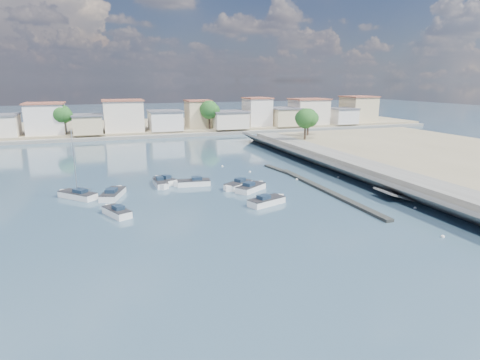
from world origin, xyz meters
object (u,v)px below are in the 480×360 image
Objects in this scene: motorboat_h at (268,201)px; motorboat_f at (164,181)px; motorboat_a at (116,212)px; sailboat at (76,195)px; motorboat_d at (237,185)px; motorboat_b at (252,188)px; motorboat_c at (192,183)px; motorboat_e at (114,194)px; motorboat_g at (161,184)px.

motorboat_f is at bearing 125.25° from motorboat_h.
motorboat_a is 9.82m from sailboat.
motorboat_b is at bearing -48.99° from motorboat_d.
motorboat_c is 4.49m from motorboat_f.
motorboat_a is at bearing 174.04° from motorboat_h.
motorboat_e is at bearing -168.67° from motorboat_c.
motorboat_c is 1.22× the size of motorboat_f.
motorboat_f is at bearing 34.07° from motorboat_e.
sailboat is at bearing 168.16° from motorboat_e.
sailboat reaches higher than motorboat_b.
motorboat_a is 17.76m from motorboat_h.
motorboat_h is 24.54m from sailboat.
motorboat_c is 13.59m from motorboat_h.
motorboat_h is at bearing -49.17° from motorboat_g.
motorboat_b is at bearing -36.71° from motorboat_f.
motorboat_e is 7.27m from motorboat_g.
sailboat is at bearing 173.94° from motorboat_d.
motorboat_g is at bearing 25.86° from motorboat_e.
motorboat_f is (-3.53, 2.77, -0.00)m from motorboat_c.
motorboat_g is (-4.30, 1.00, 0.00)m from motorboat_c.
motorboat_d is at bearing 21.46° from motorboat_a.
motorboat_b is 0.87× the size of motorboat_e.
sailboat reaches higher than motorboat_f.
motorboat_a and motorboat_b have the same top height.
motorboat_c is at bearing -38.05° from motorboat_f.
sailboat reaches higher than motorboat_a.
motorboat_e is at bearing 89.53° from motorboat_a.
motorboat_d is at bearing -34.12° from motorboat_f.
motorboat_h is (1.12, -8.35, 0.00)m from motorboat_d.
motorboat_b is 18.27m from motorboat_e.
motorboat_c is 0.92× the size of motorboat_e.
motorboat_a is 17.77m from motorboat_d.
motorboat_c is at bearing 42.39° from motorboat_a.
motorboat_f is at bearing 18.58° from sailboat.
motorboat_d is 10.89m from motorboat_g.
motorboat_a is at bearing -120.08° from motorboat_f.
motorboat_d is at bearing -31.45° from motorboat_c.
sailboat reaches higher than motorboat_g.
motorboat_e is (-10.84, -2.17, -0.00)m from motorboat_c.
motorboat_f is at bearing 66.64° from motorboat_g.
motorboat_d is (-1.54, 1.77, -0.00)m from motorboat_b.
motorboat_f and motorboat_g have the same top height.
motorboat_b and motorboat_h have the same top height.
motorboat_a is 0.99× the size of motorboat_g.
motorboat_a and motorboat_g have the same top height.
motorboat_a is 0.50× the size of sailboat.
sailboat is (-22.14, 10.58, 0.04)m from motorboat_h.
motorboat_b is 8.88m from motorboat_c.
motorboat_h is (17.66, -1.85, -0.00)m from motorboat_a.
motorboat_f is 1.93m from motorboat_g.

